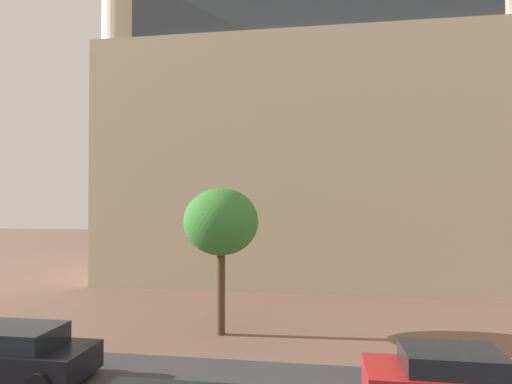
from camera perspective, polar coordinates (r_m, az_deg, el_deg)
The scene contains 4 objects.
landmark_building at distance 29.03m, azimuth 6.30°, elevation 7.78°, with size 25.42×11.22×31.50m.
car_red at distance 12.21m, azimuth 24.41°, elevation -21.73°, with size 4.06×2.03×1.45m.
car_black at distance 14.59m, azimuth -29.27°, elevation -18.16°, with size 4.36×2.09×1.48m.
tree_curb_far at distance 16.34m, azimuth -4.63°, elevation -4.05°, with size 2.81×2.81×5.49m.
Camera 1 is at (1.53, 0.09, 5.02)m, focal length 30.33 mm.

